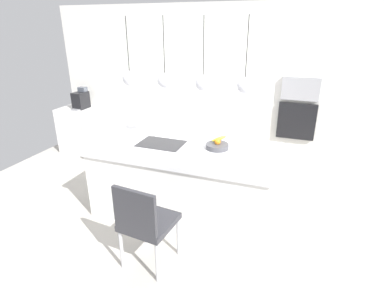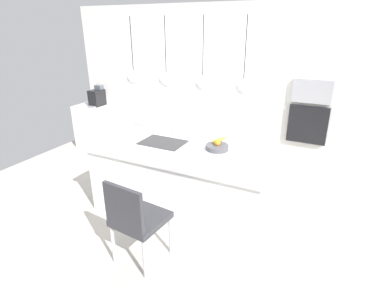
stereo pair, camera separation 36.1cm
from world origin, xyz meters
The scene contains 15 objects.
floor centered at (0.00, 0.00, 0.00)m, with size 6.60×6.60×0.00m, color #BCB7AD.
back_wall centered at (0.00, 1.65, 1.30)m, with size 6.00×0.10×2.60m, color silver.
kitchen_island centered at (0.00, 0.00, 0.45)m, with size 2.21×1.11×0.90m.
sink_basin centered at (-0.31, 0.00, 0.89)m, with size 0.56×0.40×0.02m, color #2D2D30.
faucet centered at (-0.31, 0.21, 1.04)m, with size 0.02×0.17×0.22m.
fruit_bowl centered at (0.39, 0.09, 0.94)m, with size 0.27×0.27×0.16m.
side_counter centered at (-2.40, 1.28, 0.42)m, with size 1.10×0.60×0.84m, color white.
coffee_machine centered at (-2.54, 1.28, 1.00)m, with size 0.20×0.35×0.38m.
microwave centered at (1.24, 1.58, 1.39)m, with size 0.54×0.08×0.34m, color #9E9EA3.
oven centered at (1.24, 1.58, 0.89)m, with size 0.56×0.08×0.56m, color black.
chair_near centered at (0.00, -1.04, 0.53)m, with size 0.51×0.52×0.93m.
pendant_light_left centered at (-0.69, 0.00, 1.68)m, with size 0.17×0.17×0.77m.
pendant_light_center_left centered at (-0.23, 0.00, 1.68)m, with size 0.17×0.17×0.77m.
pendant_light_center_right centered at (0.23, 0.00, 1.68)m, with size 0.17×0.17×0.77m.
pendant_light_right centered at (0.69, 0.00, 1.68)m, with size 0.17×0.17×0.77m.
Camera 2 is at (1.58, -3.02, 2.26)m, focal length 28.32 mm.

